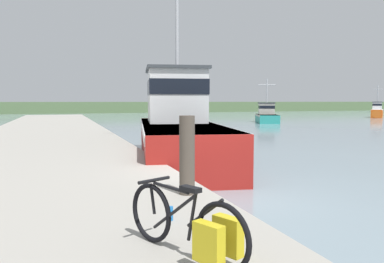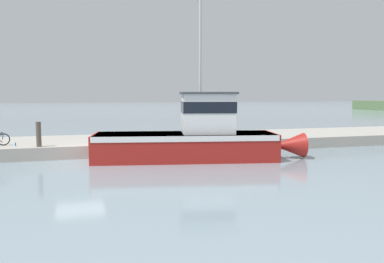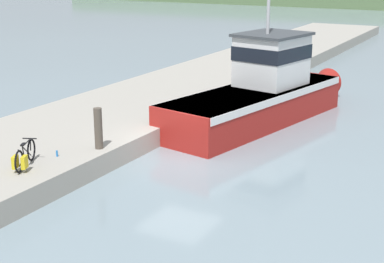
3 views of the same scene
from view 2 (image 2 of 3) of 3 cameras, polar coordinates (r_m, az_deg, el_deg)
The scene contains 5 objects.
ground_plane at distance 20.64m, azimuth -16.83°, elevation -4.68°, with size 320.00×320.00×0.00m, color gray.
dock_pier at distance 25.05m, azimuth -16.77°, elevation -2.06°, with size 6.35×80.00×0.73m, color #A39E93.
fishing_boat_main at distance 20.73m, azimuth 0.61°, elevation -0.71°, with size 4.77×11.97×10.66m.
mooring_post at distance 22.40m, azimuth -22.33°, elevation -0.40°, with size 0.27×0.27×1.39m, color #51473D.
water_bottle_on_curb at distance 23.31m, azimuth -25.31°, elevation -1.77°, with size 0.06×0.06×0.20m, color blue.
Camera 2 is at (20.32, 0.27, 3.59)m, focal length 35.00 mm.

